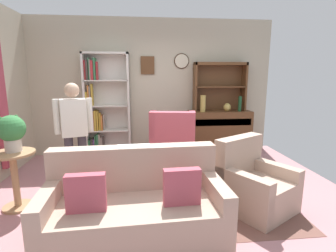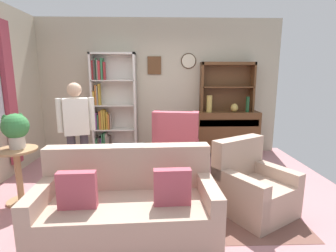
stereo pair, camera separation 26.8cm
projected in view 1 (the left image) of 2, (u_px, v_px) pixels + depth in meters
The scene contains 17 objects.
ground_plane at pixel (162, 195), 3.66m from camera, with size 5.40×4.60×0.02m, color #B27A7F.
wall_back at pixel (154, 87), 5.46m from camera, with size 5.00×0.09×2.80m.
area_rug at pixel (180, 204), 3.38m from camera, with size 2.87×1.70×0.01m, color brown.
bookshelf at pixel (103, 108), 5.25m from camera, with size 0.90×0.30×2.10m.
sideboard at pixel (219, 130), 5.51m from camera, with size 1.30×0.45×0.92m.
sideboard_hutch at pixel (220, 80), 5.41m from camera, with size 1.10×0.26×1.00m.
vase_tall at pixel (203, 104), 5.28m from camera, with size 0.11×0.11×0.34m, color tan.
vase_round at pixel (227, 107), 5.36m from camera, with size 0.15×0.15×0.17m, color tan.
bottle_wine at pixel (240, 104), 5.36m from camera, with size 0.07×0.07×0.32m, color #194223.
couch_floral at pixel (136, 208), 2.66m from camera, with size 1.84×0.93×0.90m.
armchair_floral at pixel (254, 186), 3.25m from camera, with size 1.04×1.05×0.88m.
wingback_chair at pixel (173, 146), 4.70m from camera, with size 0.91×0.93×1.05m.
plant_stand at pixel (15, 174), 3.21m from camera, with size 0.52×0.52×0.74m.
potted_plant_large at pixel (11, 130), 3.15m from camera, with size 0.33×0.33×0.45m.
person_reading at pixel (75, 130), 3.63m from camera, with size 0.52×0.30×1.56m.
coffee_table at pixel (131, 176), 3.42m from camera, with size 0.80×0.50×0.42m.
book_stack at pixel (138, 170), 3.39m from camera, with size 0.20×0.16×0.05m.
Camera 1 is at (-0.28, -3.39, 1.67)m, focal length 27.64 mm.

